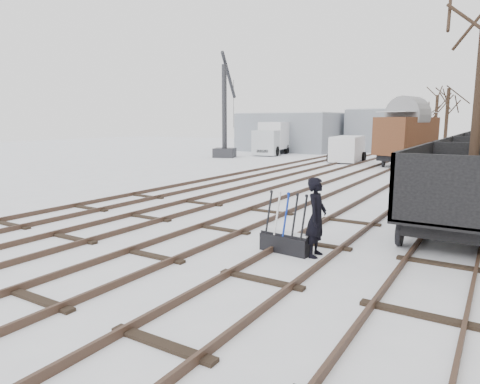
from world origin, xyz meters
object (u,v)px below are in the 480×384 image
Objects in this scene: ground_frame at (286,241)px; worker at (316,217)px; lorry at (274,138)px; freight_wagon_a at (457,202)px; crane at (226,130)px; panel_van at (347,149)px; box_van_wagon at (406,135)px.

ground_frame is 1.02m from worker.
lorry is (-14.90, 28.34, 1.32)m from ground_frame.
crane is (-20.37, 18.79, 1.45)m from freight_wagon_a.
panel_van reaches higher than worker.
crane is at bearing -119.24° from lorry.
worker is at bearing -72.68° from crane.
lorry is at bearing 123.03° from ground_frame.
box_van_wagon is 4.85m from panel_van.
panel_van is (-6.23, 24.28, 0.77)m from ground_frame.
ground_frame is 0.16× the size of crane.
panel_van is at bearing 109.70° from ground_frame.
crane is at bearing -161.41° from box_van_wagon.
ground_frame is 0.77× the size of worker.
lorry is at bearing 176.12° from box_van_wagon.
box_van_wagon reaches higher than ground_frame.
crane is at bearing 137.30° from freight_wagon_a.
freight_wagon_a is at bearing -58.22° from box_van_wagon.
box_van_wagon is at bearing 104.78° from freight_wagon_a.
ground_frame is 23.42m from box_van_wagon.
freight_wagon_a reaches higher than ground_frame.
worker is (0.75, 0.10, 0.68)m from ground_frame.
box_van_wagon is 14.20m from lorry.
worker is at bearing -124.06° from freight_wagon_a.
worker is at bearing -80.19° from panel_van.
box_van_wagon is (-1.64, 23.28, 1.97)m from ground_frame.
worker is 0.21× the size of crane.
worker is at bearing -69.86° from lorry.
lorry is at bearing 49.07° from crane.
freight_wagon_a reaches higher than panel_van.
panel_van is (-9.66, 20.22, 0.09)m from freight_wagon_a.
panel_van is (8.66, -4.06, -0.55)m from lorry.
box_van_wagon is at bearing 1.61° from worker.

